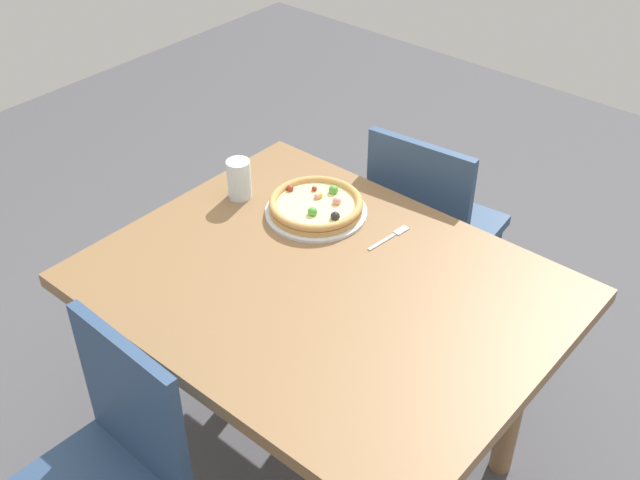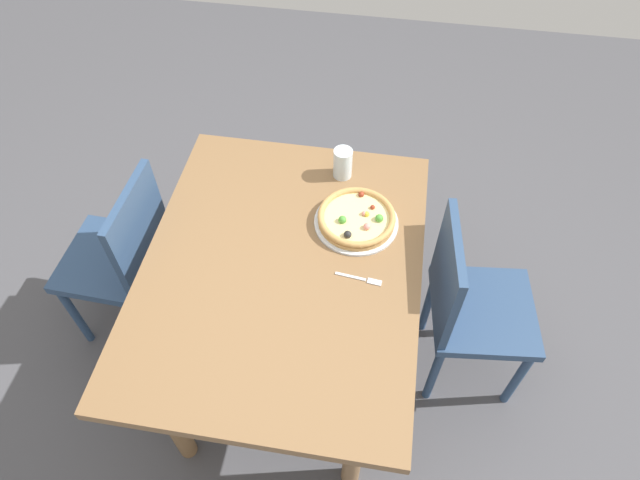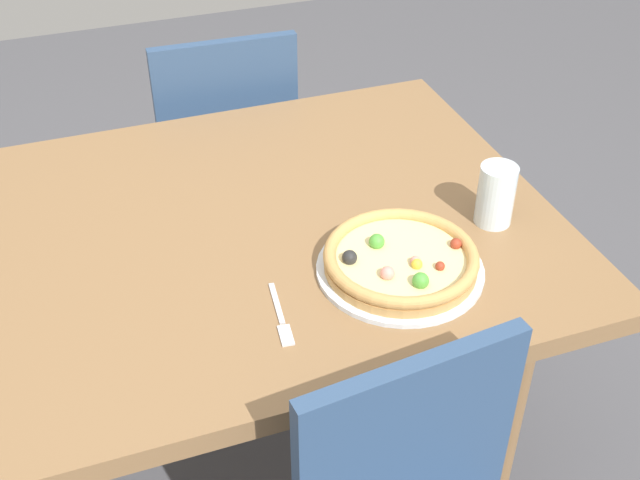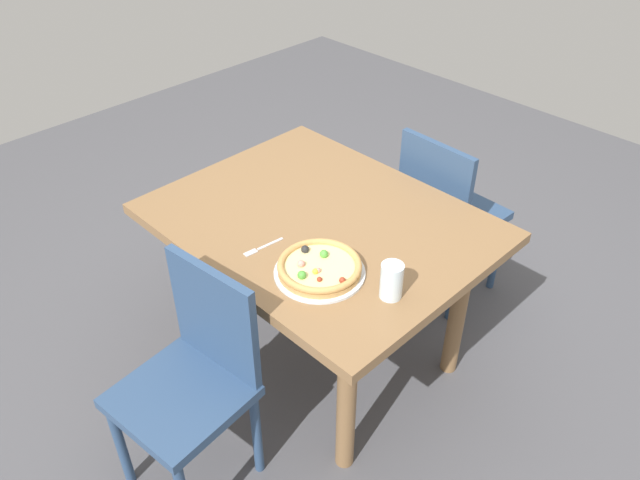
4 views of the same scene
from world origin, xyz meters
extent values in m
plane|color=#4C4C51|center=(0.00, 0.00, 0.00)|extent=(6.00, 6.00, 0.00)
cube|color=olive|center=(0.00, 0.00, 0.72)|extent=(1.25, 0.99, 0.04)
cylinder|color=olive|center=(-0.47, -0.33, 0.35)|extent=(0.07, 0.07, 0.70)
cylinder|color=olive|center=(0.47, -0.33, 0.35)|extent=(0.07, 0.07, 0.70)
cylinder|color=olive|center=(-0.47, 0.33, 0.35)|extent=(0.07, 0.07, 0.70)
cylinder|color=navy|center=(0.05, -0.95, 0.21)|extent=(0.04, 0.04, 0.42)
cylinder|color=navy|center=(-0.29, -0.94, 0.21)|extent=(0.04, 0.04, 0.42)
cylinder|color=navy|center=(0.06, -0.61, 0.21)|extent=(0.04, 0.04, 0.42)
cylinder|color=navy|center=(-0.28, -0.60, 0.21)|extent=(0.04, 0.04, 0.42)
cube|color=navy|center=(-0.12, -0.77, 0.44)|extent=(0.41, 0.41, 0.04)
cube|color=navy|center=(-0.11, -0.59, 0.67)|extent=(0.38, 0.04, 0.42)
cube|color=navy|center=(-0.09, 0.59, 0.67)|extent=(0.38, 0.07, 0.42)
cylinder|color=silver|center=(-0.24, 0.24, 0.74)|extent=(0.32, 0.32, 0.01)
cylinder|color=tan|center=(-0.24, 0.24, 0.76)|extent=(0.29, 0.29, 0.02)
cylinder|color=beige|center=(-0.24, 0.24, 0.77)|extent=(0.25, 0.25, 0.01)
torus|color=tan|center=(-0.24, 0.24, 0.78)|extent=(0.29, 0.29, 0.02)
sphere|color=#E58C7F|center=(-0.25, 0.26, 0.78)|extent=(0.02, 0.02, 0.02)
sphere|color=#262626|center=(-0.14, 0.22, 0.78)|extent=(0.03, 0.03, 0.03)
sphere|color=#E58C7F|center=(-0.19, 0.28, 0.78)|extent=(0.03, 0.03, 0.03)
sphere|color=#4C9E38|center=(-0.21, 0.19, 0.78)|extent=(0.03, 0.03, 0.03)
sphere|color=maroon|center=(-0.35, 0.24, 0.78)|extent=(0.02, 0.02, 0.02)
sphere|color=gold|center=(-0.25, 0.27, 0.78)|extent=(0.02, 0.02, 0.02)
sphere|color=#4C9E38|center=(-0.24, 0.32, 0.78)|extent=(0.03, 0.03, 0.03)
sphere|color=maroon|center=(-0.29, 0.29, 0.78)|extent=(0.02, 0.02, 0.02)
cube|color=silver|center=(0.01, 0.25, 0.74)|extent=(0.02, 0.11, 0.00)
cube|color=silver|center=(0.02, 0.33, 0.74)|extent=(0.03, 0.05, 0.00)
cylinder|color=silver|center=(-0.48, 0.15, 0.80)|extent=(0.08, 0.08, 0.13)
camera|label=1|loc=(1.06, -1.26, 2.11)|focal=43.78mm
camera|label=2|loc=(1.10, 0.32, 2.32)|focal=30.93mm
camera|label=3|loc=(0.30, 1.30, 1.71)|focal=45.54mm
camera|label=4|loc=(-1.42, 1.41, 2.13)|focal=35.32mm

